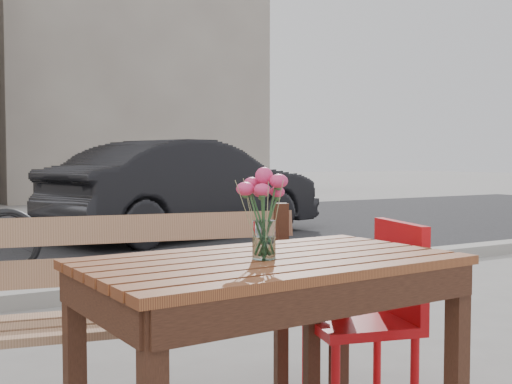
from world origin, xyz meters
TOP-DOWN VIEW (x-y plane):
  - main_table at (0.05, -0.04)m, footprint 1.25×0.76m
  - main_bench at (-0.20, 0.59)m, footprint 1.50×0.71m
  - red_chair at (0.67, 0.15)m, footprint 0.50×0.50m
  - main_vase at (0.01, -0.06)m, footprint 0.16×0.16m
  - parked_car at (2.63, 6.18)m, footprint 4.20×2.37m

SIDE VIEW (x-z plane):
  - red_chair at x=0.67m, z-range 0.07..0.88m
  - main_bench at x=-0.20m, z-range 0.10..0.99m
  - main_table at x=0.05m, z-range 0.25..1.00m
  - parked_car at x=2.63m, z-range 0.00..1.31m
  - main_vase at x=0.01m, z-range 0.79..1.08m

